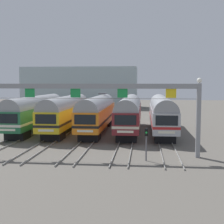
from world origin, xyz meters
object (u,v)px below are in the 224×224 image
object	(u,v)px
commuter_train_orange	(98,112)
commuter_train_maroon	(129,112)
commuter_train_green	(36,111)
commuter_train_stainless	(162,112)
catenary_gantry	(76,97)
yard_signal_mast	(146,138)
commuter_train_yellow	(66,112)

from	to	relation	value
commuter_train_orange	commuter_train_maroon	size ratio (longest dim) A/B	1.00
commuter_train_green	commuter_train_stainless	size ratio (longest dim) A/B	1.00
commuter_train_green	commuter_train_maroon	size ratio (longest dim) A/B	1.00
commuter_train_green	catenary_gantry	bearing A→B (deg)	-57.83
commuter_train_maroon	yard_signal_mast	size ratio (longest dim) A/B	6.52
commuter_train_green	commuter_train_stainless	xyz separation A→B (m)	(16.98, 0.00, 0.00)
commuter_train_green	commuter_train_stainless	world-z (taller)	same
commuter_train_orange	commuter_train_stainless	world-z (taller)	commuter_train_orange
commuter_train_orange	commuter_train_maroon	xyz separation A→B (m)	(4.24, -0.00, -0.00)
commuter_train_stainless	commuter_train_yellow	bearing A→B (deg)	179.98
commuter_train_yellow	commuter_train_maroon	world-z (taller)	commuter_train_yellow
commuter_train_green	commuter_train_maroon	xyz separation A→B (m)	(12.73, 0.00, 0.00)
commuter_train_orange	yard_signal_mast	world-z (taller)	commuter_train_orange
yard_signal_mast	commuter_train_orange	bearing A→B (deg)	112.71
yard_signal_mast	commuter_train_green	bearing A→B (deg)	134.33
commuter_train_green	commuter_train_maroon	distance (m)	12.73
commuter_train_yellow	commuter_train_orange	world-z (taller)	same
commuter_train_yellow	commuter_train_stainless	world-z (taller)	commuter_train_yellow
commuter_train_maroon	catenary_gantry	distance (m)	14.38
commuter_train_green	commuter_train_yellow	world-z (taller)	commuter_train_yellow
commuter_train_orange	yard_signal_mast	size ratio (longest dim) A/B	6.52
catenary_gantry	yard_signal_mast	bearing A→B (deg)	-15.05
commuter_train_stainless	commuter_train_orange	bearing A→B (deg)	179.97
commuter_train_stainless	commuter_train_maroon	bearing A→B (deg)	180.00
commuter_train_orange	commuter_train_stainless	xyz separation A→B (m)	(8.49, -0.00, -0.00)
commuter_train_orange	commuter_train_maroon	bearing A→B (deg)	-0.06
commuter_train_yellow	yard_signal_mast	distance (m)	18.56
commuter_train_yellow	commuter_train_stainless	size ratio (longest dim) A/B	1.00
commuter_train_green	commuter_train_stainless	distance (m)	16.98
commuter_train_green	commuter_train_orange	world-z (taller)	commuter_train_orange
commuter_train_green	yard_signal_mast	size ratio (longest dim) A/B	6.52
commuter_train_stainless	catenary_gantry	size ratio (longest dim) A/B	0.81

